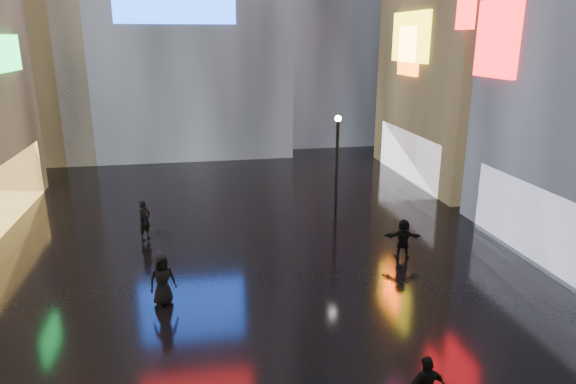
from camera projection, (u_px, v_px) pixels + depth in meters
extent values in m
plane|color=black|center=(253.00, 252.00, 21.55)|extent=(140.00, 140.00, 0.00)
cube|color=#FFC659|center=(10.00, 191.00, 24.83)|extent=(0.20, 10.00, 3.00)
cube|color=#1AF253|center=(7.00, 53.00, 24.74)|extent=(0.25, 3.00, 1.71)
cube|color=white|center=(541.00, 226.00, 20.23)|extent=(0.20, 9.00, 3.00)
cube|color=#FF0C11|center=(497.00, 39.00, 22.03)|extent=(0.25, 2.99, 3.26)
cube|color=white|center=(408.00, 155.00, 32.47)|extent=(0.20, 9.00, 3.00)
cube|color=yellow|center=(410.00, 37.00, 30.66)|extent=(0.25, 4.92, 2.91)
cube|color=#FF5B0C|center=(409.00, 51.00, 31.01)|extent=(0.25, 2.63, 2.87)
cylinder|color=black|center=(337.00, 172.00, 24.40)|extent=(0.16, 0.16, 5.00)
sphere|color=white|center=(338.00, 119.00, 23.66)|extent=(0.30, 0.30, 0.30)
imported|color=black|center=(162.00, 280.00, 17.08)|extent=(1.01, 0.82, 1.79)
imported|color=black|center=(403.00, 239.00, 20.77)|extent=(1.60, 0.81, 1.65)
imported|color=black|center=(145.00, 220.00, 22.66)|extent=(0.74, 0.78, 1.80)
imported|color=black|center=(159.00, 242.00, 16.69)|extent=(1.41, 1.41, 0.91)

